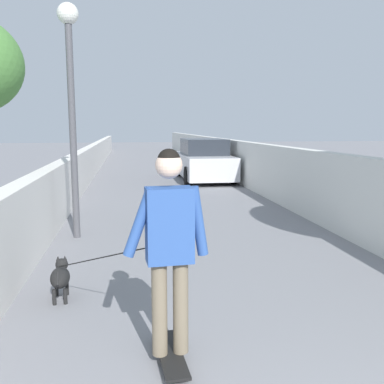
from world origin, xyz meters
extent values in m
plane|color=gray|center=(14.00, 0.00, 0.00)|extent=(80.00, 80.00, 0.00)
cube|color=silver|center=(12.00, 2.73, 0.61)|extent=(48.00, 0.30, 1.21)
cube|color=silver|center=(12.00, -2.73, 0.74)|extent=(48.00, 0.30, 1.49)
cylinder|color=#4C4C51|center=(6.95, 2.18, 1.86)|extent=(0.12, 0.12, 3.72)
sphere|color=silver|center=(6.95, 2.18, 3.87)|extent=(0.36, 0.36, 0.36)
cube|color=black|center=(2.58, 0.91, 0.07)|extent=(0.81, 0.25, 0.02)
cylinder|color=beige|center=(2.85, 1.00, 0.03)|extent=(0.06, 0.03, 0.06)
cylinder|color=beige|center=(2.86, 0.86, 0.03)|extent=(0.06, 0.03, 0.06)
cylinder|color=beige|center=(2.29, 0.96, 0.03)|extent=(0.06, 0.03, 0.06)
cylinder|color=beige|center=(2.30, 0.82, 0.03)|extent=(0.06, 0.03, 0.06)
cylinder|color=#726651|center=(2.57, 1.00, 0.49)|extent=(0.14, 0.14, 0.81)
cylinder|color=#726651|center=(2.58, 0.82, 0.49)|extent=(0.14, 0.14, 0.81)
cube|color=#2D5199|center=(2.58, 0.91, 1.20)|extent=(0.24, 0.39, 0.62)
cylinder|color=#2D5199|center=(2.56, 1.15, 1.24)|extent=(0.11, 0.29, 0.58)
cylinder|color=#2D5199|center=(2.59, 0.67, 1.22)|extent=(0.10, 0.18, 0.59)
sphere|color=beige|center=(2.58, 0.91, 1.69)|extent=(0.22, 0.22, 0.22)
sphere|color=black|center=(2.58, 0.91, 1.73)|extent=(0.19, 0.19, 0.19)
ellipsoid|color=black|center=(4.08, 2.04, 0.27)|extent=(0.44, 0.25, 0.22)
sphere|color=black|center=(4.35, 2.06, 0.34)|extent=(0.15, 0.15, 0.15)
cone|color=black|center=(4.35, 2.10, 0.42)|extent=(0.05, 0.05, 0.06)
cone|color=black|center=(4.36, 2.02, 0.42)|extent=(0.05, 0.05, 0.06)
cylinder|color=black|center=(4.21, 2.11, 0.09)|extent=(0.04, 0.04, 0.18)
cylinder|color=black|center=(4.22, 1.99, 0.09)|extent=(0.04, 0.04, 0.18)
cylinder|color=black|center=(3.94, 2.09, 0.09)|extent=(0.04, 0.04, 0.18)
cylinder|color=black|center=(3.95, 1.97, 0.09)|extent=(0.04, 0.04, 0.18)
cylinder|color=black|center=(3.82, 2.02, 0.35)|extent=(0.14, 0.04, 0.13)
cylinder|color=black|center=(3.33, 1.48, 0.73)|extent=(1.51, 1.14, 0.66)
cube|color=silver|center=(14.96, -1.58, 0.56)|extent=(4.36, 1.70, 0.80)
cube|color=#262B33|center=(14.96, -1.58, 1.24)|extent=(2.27, 1.50, 0.60)
cylinder|color=black|center=(16.31, -0.79, 0.32)|extent=(0.64, 0.22, 0.64)
cylinder|color=black|center=(16.31, -2.37, 0.32)|extent=(0.64, 0.22, 0.64)
cylinder|color=black|center=(13.61, -0.79, 0.32)|extent=(0.64, 0.22, 0.64)
cylinder|color=black|center=(13.61, -2.37, 0.32)|extent=(0.64, 0.22, 0.64)
camera|label=1|loc=(-0.79, 1.23, 1.99)|focal=39.79mm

